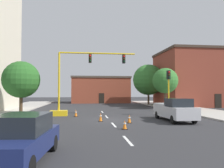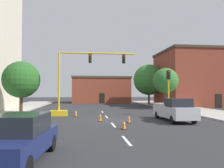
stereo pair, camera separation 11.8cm
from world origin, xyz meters
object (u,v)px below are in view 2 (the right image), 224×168
Objects in this scene: traffic_signal_gantry at (70,94)px; sedan_navy_near_left at (19,137)px; traffic_cone_roadside_d at (100,117)px; traffic_cone_roadside_a at (124,125)px; tree_right_mid at (165,81)px; tree_left_near at (21,80)px; traffic_cone_roadside_c at (76,113)px; traffic_cone_roadside_b at (129,119)px; traffic_light_pole_right at (169,82)px; tree_right_far at (149,80)px; pickup_truck_silver at (174,110)px.

traffic_signal_gantry is 1.97× the size of sedan_navy_near_left.
traffic_cone_roadside_d is (2.90, -5.03, -1.88)m from traffic_signal_gantry.
tree_right_mid is at bearing 61.00° from traffic_cone_roadside_a.
traffic_signal_gantry is 1.55× the size of tree_left_near.
traffic_cone_roadside_c is 4.53m from traffic_cone_roadside_d.
traffic_cone_roadside_a is 3.10m from traffic_cone_roadside_b.
traffic_light_pole_right is 8.72m from traffic_cone_roadside_d.
traffic_cone_roadside_d is (2.24, -3.94, 0.02)m from traffic_cone_roadside_c.
tree_left_near is 14.75m from traffic_cone_roadside_a.
tree_left_near is at bearing -141.71° from tree_right_far.
tree_right_mid is 8.69× the size of traffic_cone_roadside_b.
pickup_truck_silver is at bearing -30.36° from traffic_signal_gantry.
traffic_light_pole_right is at bearing 75.57° from pickup_truck_silver.
traffic_cone_roadside_b is (0.93, 2.96, 0.03)m from traffic_cone_roadside_a.
traffic_light_pole_right is at bearing -9.59° from traffic_signal_gantry.
tree_right_mid reaches higher than traffic_cone_roadside_b.
traffic_cone_roadside_b is at bearing 72.62° from traffic_cone_roadside_a.
pickup_truck_silver reaches higher than traffic_cone_roadside_b.
pickup_truck_silver is at bearing -26.80° from traffic_cone_roadside_c.
tree_left_near is at bearing 168.90° from traffic_light_pole_right.
traffic_cone_roadside_a is at bearing -109.90° from tree_right_far.
tree_right_far reaches higher than traffic_cone_roadside_b.
traffic_cone_roadside_b is at bearing -50.64° from traffic_signal_gantry.
sedan_navy_near_left is (-14.26, -31.86, -3.87)m from tree_right_far.
traffic_cone_roadside_b is at bearing 57.47° from sedan_navy_near_left.
traffic_signal_gantry reaches higher than traffic_light_pole_right.
sedan_navy_near_left reaches higher than traffic_cone_roadside_c.
tree_left_near is (-15.73, 3.09, 0.35)m from traffic_light_pole_right.
traffic_signal_gantry is at bearing 149.64° from pickup_truck_silver.
traffic_signal_gantry is 14.50× the size of traffic_cone_roadside_a.
tree_right_mid reaches higher than traffic_cone_roadside_a.
traffic_cone_roadside_d is (-10.55, -21.25, -4.39)m from tree_right_far.
traffic_cone_roadside_c is at bearing 119.65° from traffic_cone_roadside_d.
traffic_signal_gantry is 6.11m from traffic_cone_roadside_d.
tree_right_mid is at bearing -91.02° from tree_right_far.
traffic_signal_gantry is at bearing -13.94° from tree_left_near.
traffic_cone_roadside_d reaches higher than traffic_cone_roadside_c.
tree_left_near is at bearing 144.14° from traffic_cone_roadside_b.
traffic_light_pole_right is 6.94× the size of traffic_cone_roadside_b.
tree_left_near is 1.27× the size of sedan_navy_near_left.
tree_right_mid is 19.07m from traffic_cone_roadside_a.
traffic_cone_roadside_a is (9.63, -10.59, -3.57)m from tree_left_near.
tree_left_near reaches higher than sedan_navy_near_left.
traffic_signal_gantry reaches higher than traffic_cone_roadside_d.
traffic_signal_gantry is 21.23m from tree_right_far.
traffic_cone_roadside_d is at bearing -116.40° from tree_right_far.
traffic_signal_gantry is at bearing 170.41° from traffic_light_pole_right.
tree_right_far is 21.97m from traffic_cone_roadside_c.
traffic_cone_roadside_d is at bearing 107.51° from traffic_cone_roadside_a.
tree_right_far is at bearing 38.29° from tree_left_near.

